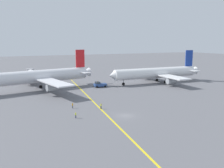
% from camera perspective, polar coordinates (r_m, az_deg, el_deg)
% --- Properties ---
extents(ground_plane, '(600.00, 600.00, 0.00)m').
position_cam_1_polar(ground_plane, '(68.47, 3.17, -7.28)').
color(ground_plane, slate).
extents(taxiway_stripe, '(16.84, 118.95, 0.01)m').
position_cam_1_polar(taxiway_stripe, '(75.70, -2.78, -5.60)').
color(taxiway_stripe, yellow).
rests_on(taxiway_stripe, ground).
extents(airliner_at_gate_left, '(51.16, 48.94, 16.29)m').
position_cam_1_polar(airliner_at_gate_left, '(106.95, -16.91, 1.58)').
color(airliner_at_gate_left, silver).
rests_on(airliner_at_gate_left, ground).
extents(airliner_being_pushed, '(49.32, 38.33, 15.58)m').
position_cam_1_polar(airliner_being_pushed, '(122.80, 10.20, 2.50)').
color(airliner_being_pushed, white).
rests_on(airliner_being_pushed, ground).
extents(pushback_tug, '(8.63, 3.65, 2.82)m').
position_cam_1_polar(pushback_tug, '(109.87, -2.83, -0.11)').
color(pushback_tug, '#2D4C8C').
rests_on(pushback_tug, ground).
extents(ground_crew_marshaller_foreground, '(0.48, 0.36, 1.72)m').
position_cam_1_polar(ground_crew_marshaller_foreground, '(74.87, -2.55, -5.06)').
color(ground_crew_marshaller_foreground, black).
rests_on(ground_crew_marshaller_foreground, ground).
extents(ground_crew_wing_walker_right, '(0.36, 0.36, 1.64)m').
position_cam_1_polar(ground_crew_wing_walker_right, '(76.49, -9.05, -4.89)').
color(ground_crew_wing_walker_right, '#4C4C51').
rests_on(ground_crew_wing_walker_right, ground).
extents(ground_crew_ramp_agent_by_cones, '(0.36, 0.36, 1.61)m').
position_cam_1_polar(ground_crew_ramp_agent_by_cones, '(66.80, -8.34, -7.06)').
color(ground_crew_ramp_agent_by_cones, '#2D3351').
rests_on(ground_crew_ramp_agent_by_cones, ground).
extents(jet_bridge, '(4.71, 19.48, 6.14)m').
position_cam_1_polar(jet_bridge, '(128.57, -17.71, 2.32)').
color(jet_bridge, '#B7B7BC').
rests_on(jet_bridge, ground).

